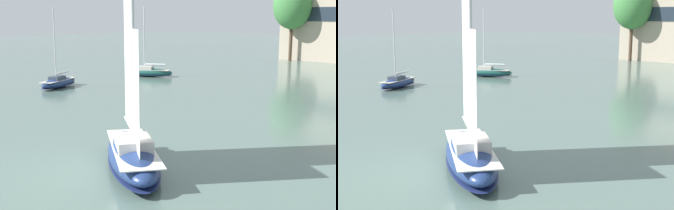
% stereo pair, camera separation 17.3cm
% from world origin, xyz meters
% --- Properties ---
extents(ground_plane, '(400.00, 400.00, 0.00)m').
position_xyz_m(ground_plane, '(0.00, 0.00, 0.00)').
color(ground_plane, slate).
extents(tree_shore_center, '(7.98, 7.98, 16.42)m').
position_xyz_m(tree_shore_center, '(-33.15, 70.27, 11.50)').
color(tree_shore_center, '#4C3828').
rests_on(tree_shore_center, ground).
extents(sailboat_main, '(10.53, 8.09, 14.51)m').
position_xyz_m(sailboat_main, '(0.01, -0.01, 1.14)').
color(sailboat_main, navy).
rests_on(sailboat_main, ground).
extents(sailboat_moored_near_marina, '(5.41, 7.71, 10.45)m').
position_xyz_m(sailboat_moored_near_marina, '(-33.17, 14.33, 0.71)').
color(sailboat_moored_near_marina, navy).
rests_on(sailboat_moored_near_marina, ground).
extents(sailboat_moored_mid_channel, '(7.78, 6.15, 10.81)m').
position_xyz_m(sailboat_moored_mid_channel, '(-33.78, 30.64, 0.73)').
color(sailboat_moored_mid_channel, '#194C47').
rests_on(sailboat_moored_mid_channel, ground).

